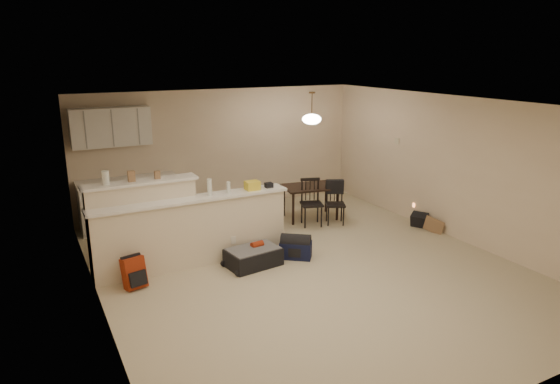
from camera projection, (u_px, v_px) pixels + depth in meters
room at (308, 189)px, 7.37m from camera, size 7.00×7.02×2.50m
breakfast_bar at (175, 229)px, 7.59m from camera, size 3.08×0.58×1.39m
upper_cabinets at (111, 127)px, 9.04m from camera, size 1.40×0.34×0.70m
kitchen_counter at (130, 204)px, 9.41m from camera, size 1.80×0.60×0.90m
thermostat at (397, 141)px, 9.96m from camera, size 0.02×0.12×0.12m
jar at (106, 178)px, 7.07m from camera, size 0.10×0.10×0.20m
cereal_box at (131, 176)px, 7.23m from camera, size 0.10×0.07×0.16m
small_box at (157, 175)px, 7.40m from camera, size 0.08×0.06×0.12m
bottle_a at (209, 187)px, 7.60m from camera, size 0.07×0.07×0.26m
bottle_b at (229, 187)px, 7.75m from camera, size 0.06×0.06×0.18m
bag_lump at (252, 185)px, 7.94m from camera, size 0.22×0.18×0.14m
pouch at (269, 185)px, 8.08m from camera, size 0.12×0.10×0.08m
dining_table at (310, 190)px, 9.86m from camera, size 1.17×0.88×0.66m
pendant_lamp at (312, 119)px, 9.48m from camera, size 0.36×0.36×0.62m
dining_chair_near at (312, 203)px, 9.48m from camera, size 0.49×0.48×0.90m
dining_chair_far at (335, 203)px, 9.58m from camera, size 0.47×0.46×0.82m
suitcase at (253, 257)px, 7.74m from camera, size 0.87×0.62×0.27m
red_backpack at (134, 273)px, 6.99m from camera, size 0.33×0.25×0.44m
navy_duffel at (296, 250)px, 8.03m from camera, size 0.57×0.52×0.27m
black_daypack at (420, 220)px, 9.46m from camera, size 0.33×0.36×0.26m
cardboard_sheet at (434, 226)px, 9.15m from camera, size 0.15×0.34×0.28m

